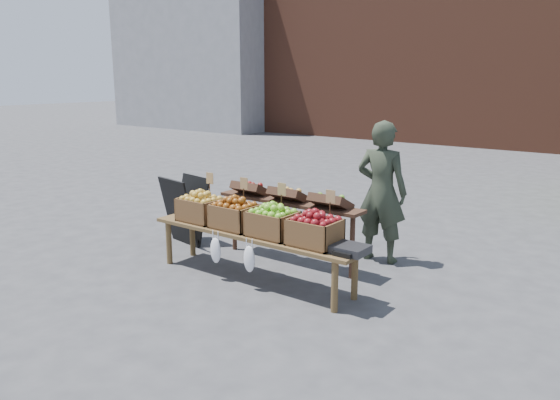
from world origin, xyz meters
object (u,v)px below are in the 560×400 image
Objects in this scene: chalkboard_sign at (185,210)px; weighing_scale at (350,249)px; crate_golden_apples at (201,209)px; crate_red_apples at (273,224)px; vendor at (381,192)px; back_table at (289,223)px; crate_russet_pears at (235,216)px; crate_green_apples at (315,232)px; display_bench at (254,256)px.

weighing_scale is (2.92, -0.52, 0.13)m from chalkboard_sign.
crate_golden_apples is 1.00× the size of crate_red_apples.
vendor is 0.84× the size of back_table.
crate_russet_pears is 1.00× the size of crate_green_apples.
weighing_scale is at bearing -29.34° from back_table.
vendor reaches higher than display_bench.
crate_golden_apples reaches higher than weighing_scale.
back_table is 1.13m from crate_green_apples.
display_bench is at bearing 180.00° from weighing_scale.
crate_red_apples is at bearing -4.89° from chalkboard_sign.
vendor is 1.60m from crate_red_apples.
crate_russet_pears is 0.55m from crate_red_apples.
crate_golden_apples is (0.84, -0.52, 0.23)m from chalkboard_sign.
crate_russet_pears is at bearing 48.62° from vendor.
vendor is at bearing 60.90° from display_bench.
vendor reaches higher than crate_golden_apples.
crate_russet_pears is at bearing 180.00° from display_bench.
back_table is at bearing 71.28° from crate_russet_pears.
back_table reaches higher than display_bench.
crate_green_apples is at bearing 0.00° from display_bench.
crate_red_apples and crate_green_apples have the same top height.
crate_russet_pears is (-0.24, -0.72, 0.19)m from back_table.
weighing_scale is (0.97, 0.00, -0.10)m from crate_red_apples.
crate_red_apples is 0.98m from weighing_scale.
crate_red_apples reaches higher than display_bench.
vendor reaches higher than chalkboard_sign.
crate_red_apples is (1.94, -0.52, 0.23)m from chalkboard_sign.
crate_russet_pears is 1.53m from weighing_scale.
crate_russet_pears is at bearing -10.39° from chalkboard_sign.
crate_red_apples is at bearing 0.00° from crate_golden_apples.
crate_golden_apples is at bearing 180.00° from display_bench.
weighing_scale is at bearing 0.00° from crate_green_apples.
chalkboard_sign is at bearing 16.40° from vendor.
weighing_scale is (0.43, 0.00, -0.10)m from crate_green_apples.
display_bench is 5.40× the size of crate_green_apples.
crate_russet_pears and crate_green_apples have the same top height.
back_table is at bearing 150.66° from weighing_scale.
weighing_scale reaches higher than display_bench.
chalkboard_sign reaches higher than crate_green_apples.
back_table is at bearing 92.46° from display_bench.
crate_russet_pears is at bearing 180.00° from crate_red_apples.
chalkboard_sign is 0.45× the size of back_table.
back_table reaches higher than crate_golden_apples.
back_table is at bearing 42.20° from crate_golden_apples.
chalkboard_sign is 2.02m from crate_red_apples.
vendor is at bearing 69.58° from crate_red_apples.
crate_green_apples is (0.55, 0.00, 0.00)m from crate_red_apples.
crate_golden_apples reaches higher than display_bench.
chalkboard_sign is 2.79× the size of weighing_scale.
vendor is 3.54× the size of crate_green_apples.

